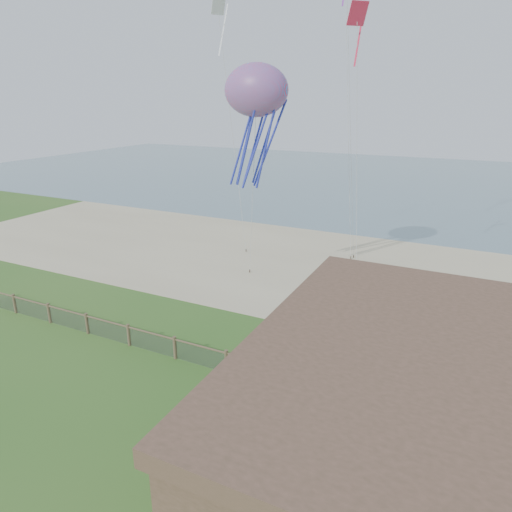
% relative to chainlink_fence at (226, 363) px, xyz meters
% --- Properties ---
extents(ground, '(160.00, 160.00, 0.00)m').
position_rel_chainlink_fence_xyz_m(ground, '(0.00, -6.00, -0.55)').
color(ground, '#326322').
rests_on(ground, ground).
extents(sand_beach, '(72.00, 20.00, 0.02)m').
position_rel_chainlink_fence_xyz_m(sand_beach, '(0.00, 16.00, -0.55)').
color(sand_beach, tan).
rests_on(sand_beach, ground).
extents(ocean, '(160.00, 68.00, 0.02)m').
position_rel_chainlink_fence_xyz_m(ocean, '(0.00, 60.00, -0.55)').
color(ocean, slate).
rests_on(ocean, ground).
extents(chainlink_fence, '(36.20, 0.20, 1.25)m').
position_rel_chainlink_fence_xyz_m(chainlink_fence, '(0.00, 0.00, 0.00)').
color(chainlink_fence, brown).
rests_on(chainlink_fence, ground).
extents(picnic_table, '(2.29, 2.03, 0.80)m').
position_rel_chainlink_fence_xyz_m(picnic_table, '(7.51, -4.96, -0.15)').
color(picnic_table, brown).
rests_on(picnic_table, ground).
extents(octopus_kite, '(4.52, 3.90, 7.82)m').
position_rel_chainlink_fence_xyz_m(octopus_kite, '(-3.09, 9.57, 10.52)').
color(octopus_kite, '#FF2848').
extents(kite_white, '(2.14, 2.00, 2.90)m').
position_rel_chainlink_fence_xyz_m(kite_white, '(-7.47, 12.86, 16.96)').
color(kite_white, white).
extents(kite_red, '(2.12, 2.16, 2.73)m').
position_rel_chainlink_fence_xyz_m(kite_red, '(2.46, 10.80, 15.70)').
color(kite_red, '#E8294B').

